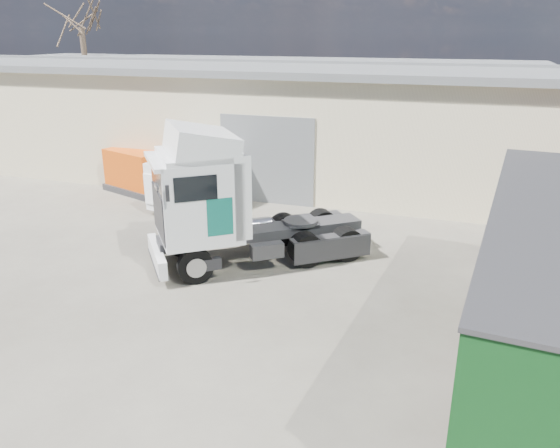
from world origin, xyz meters
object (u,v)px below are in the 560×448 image
(tractor_unit, at_px, (225,207))
(orange_skip, at_px, (139,173))
(bare_tree, at_px, (80,11))
(box_trailer, at_px, (545,272))
(panel_van, at_px, (204,180))

(tractor_unit, bearing_deg, orange_skip, -169.52)
(bare_tree, relative_size, tractor_unit, 1.47)
(bare_tree, xyz_separation_m, orange_skip, (10.00, -10.20, -7.11))
(bare_tree, height_order, orange_skip, bare_tree)
(bare_tree, xyz_separation_m, box_trailer, (25.35, -19.30, -5.72))
(tractor_unit, bearing_deg, panel_van, 174.16)
(panel_van, relative_size, orange_skip, 1.56)
(bare_tree, relative_size, box_trailer, 0.87)
(bare_tree, distance_m, box_trailer, 32.37)
(panel_van, bearing_deg, bare_tree, 156.29)
(box_trailer, height_order, panel_van, box_trailer)
(orange_skip, bearing_deg, tractor_unit, -21.53)
(box_trailer, xyz_separation_m, orange_skip, (-15.35, 9.10, -1.39))
(tractor_unit, relative_size, box_trailer, 0.59)
(panel_van, height_order, orange_skip, panel_van)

